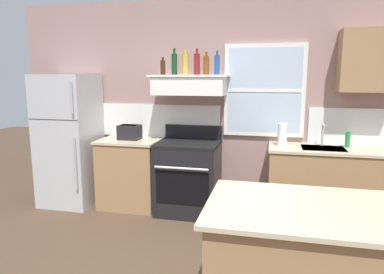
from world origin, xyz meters
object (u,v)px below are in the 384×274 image
object	(u,v)px
bottle_champagne_gold_foil	(185,64)
bottle_red_label_wine	(197,64)
stove_range	(188,177)
bottle_brown_stout	(163,67)
bottle_dark_green_wine	(174,64)
kitchen_island	(313,273)
bottle_blue_liqueur	(217,65)
refrigerator	(70,140)
dish_soap_bottle	(348,140)
toaster	(130,132)
paper_towel_roll	(282,135)
bottle_amber_wine	(206,65)

from	to	relation	value
bottle_champagne_gold_foil	bottle_red_label_wine	distance (m)	0.15
stove_range	bottle_brown_stout	bearing A→B (deg)	172.32
bottle_dark_green_wine	kitchen_island	xyz separation A→B (m)	(1.52, -2.06, -1.42)
bottle_blue_liqueur	kitchen_island	xyz separation A→B (m)	(0.97, -2.03, -1.41)
refrigerator	bottle_champagne_gold_foil	bearing A→B (deg)	4.22
bottle_champagne_gold_foil	refrigerator	bearing A→B (deg)	-175.78
dish_soap_bottle	toaster	bearing A→B (deg)	-177.83
refrigerator	bottle_red_label_wine	bearing A→B (deg)	5.56
bottle_dark_green_wine	paper_towel_roll	xyz separation A→B (m)	(1.34, -0.08, -0.84)
stove_range	bottle_champagne_gold_foil	size ratio (longest dim) A/B	3.51
stove_range	dish_soap_bottle	size ratio (longest dim) A/B	6.06
bottle_blue_liqueur	kitchen_island	distance (m)	2.65
bottle_red_label_wine	kitchen_island	world-z (taller)	bottle_red_label_wine
stove_range	bottle_brown_stout	world-z (taller)	bottle_brown_stout
bottle_brown_stout	dish_soap_bottle	xyz separation A→B (m)	(2.21, 0.09, -0.84)
bottle_brown_stout	kitchen_island	distance (m)	2.92
refrigerator	bottle_amber_wine	distance (m)	2.10
bottle_dark_green_wine	bottle_amber_wine	bearing A→B (deg)	-1.07
bottle_blue_liqueur	kitchen_island	world-z (taller)	bottle_blue_liqueur
bottle_blue_liqueur	paper_towel_roll	distance (m)	1.15
bottle_red_label_wine	bottle_dark_green_wine	bearing A→B (deg)	-175.12
refrigerator	stove_range	distance (m)	1.70
stove_range	bottle_blue_liqueur	size ratio (longest dim) A/B	3.82
bottle_champagne_gold_foil	bottle_blue_liqueur	size ratio (longest dim) A/B	1.09
dish_soap_bottle	paper_towel_roll	bearing A→B (deg)	-172.33
bottle_blue_liqueur	dish_soap_bottle	xyz separation A→B (m)	(1.54, 0.05, -0.87)
dish_soap_bottle	stove_range	bearing A→B (deg)	-175.82
bottle_red_label_wine	bottle_blue_liqueur	bearing A→B (deg)	-13.19
paper_towel_roll	bottle_red_label_wine	bearing A→B (deg)	174.20
stove_range	refrigerator	bearing A→B (deg)	-179.20
bottle_brown_stout	bottle_champagne_gold_foil	size ratio (longest dim) A/B	0.70
toaster	bottle_champagne_gold_foil	world-z (taller)	bottle_champagne_gold_foil
stove_range	dish_soap_bottle	distance (m)	1.96
bottle_amber_wine	toaster	bearing A→B (deg)	-175.58
refrigerator	paper_towel_roll	distance (m)	2.79
refrigerator	kitchen_island	bearing A→B (deg)	-32.95
bottle_red_label_wine	bottle_champagne_gold_foil	bearing A→B (deg)	-159.56
bottle_brown_stout	kitchen_island	bearing A→B (deg)	-50.37
bottle_champagne_gold_foil	paper_towel_roll	size ratio (longest dim) A/B	1.15
refrigerator	stove_range	xyz separation A→B (m)	(1.65, 0.02, -0.41)
bottle_brown_stout	toaster	bearing A→B (deg)	-178.87
stove_range	dish_soap_bottle	bearing A→B (deg)	4.18
bottle_red_label_wine	bottle_amber_wine	size ratio (longest dim) A/B	1.16
refrigerator	stove_range	world-z (taller)	refrigerator
bottle_dark_green_wine	bottle_brown_stout	bearing A→B (deg)	-149.28
bottle_red_label_wine	kitchen_island	xyz separation A→B (m)	(1.23, -2.09, -1.42)
toaster	paper_towel_roll	xyz separation A→B (m)	(1.94, 0.00, 0.04)
stove_range	bottle_red_label_wine	xyz separation A→B (m)	(0.08, 0.15, 1.42)
bottle_red_label_wine	dish_soap_bottle	xyz separation A→B (m)	(1.80, -0.01, -0.88)
bottle_red_label_wine	bottle_blue_liqueur	distance (m)	0.27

